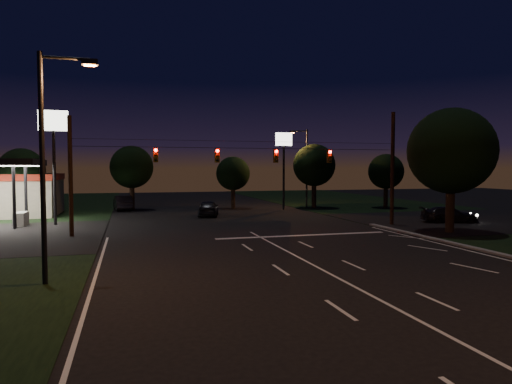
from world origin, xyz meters
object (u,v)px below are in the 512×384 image
object	(u,v)px
car_oncoming_b	(123,203)
utility_pole_right	(392,225)
tree_right_near	(450,152)
car_cross	(449,215)
car_oncoming_a	(208,208)

from	to	relation	value
car_oncoming_b	utility_pole_right	bearing A→B (deg)	130.99
tree_right_near	car_oncoming_b	xyz separation A→B (m)	(-22.53, 24.11, -4.89)
car_cross	car_oncoming_a	bearing A→B (deg)	77.93
car_cross	utility_pole_right	bearing A→B (deg)	107.44
car_oncoming_b	car_cross	bearing A→B (deg)	137.41
tree_right_near	car_cross	bearing A→B (deg)	50.87
car_oncoming_a	tree_right_near	bearing A→B (deg)	146.85
car_cross	tree_right_near	bearing A→B (deg)	158.61
utility_pole_right	tree_right_near	bearing A→B (deg)	-72.47
tree_right_near	car_oncoming_a	world-z (taller)	tree_right_near
utility_pole_right	car_cross	distance (m)	5.48
tree_right_near	car_oncoming_a	xyz separation A→B (m)	(-14.60, 15.41, -4.92)
car_oncoming_a	car_cross	world-z (taller)	car_oncoming_a
tree_right_near	car_cross	xyz separation A→B (m)	(3.91, 4.81, -5.01)
tree_right_near	car_cross	size ratio (longest dim) A/B	1.92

